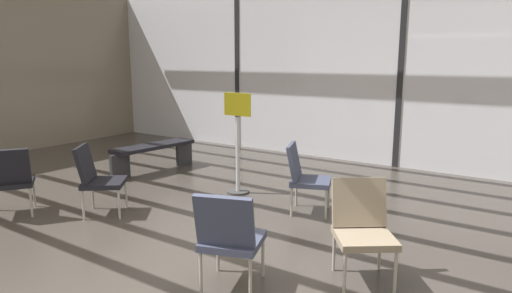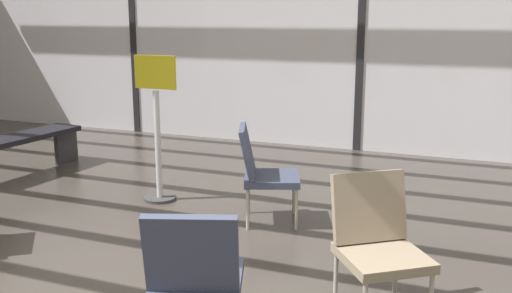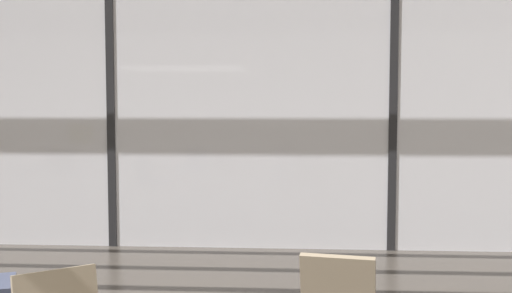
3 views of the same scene
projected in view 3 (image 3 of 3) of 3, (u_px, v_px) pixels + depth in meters
name	position (u px, v px, depth m)	size (l,w,h in m)	color
glass_curtain_wall	(112.00, 112.00, 7.82)	(14.00, 0.08, 3.41)	silver
window_mullion_1	(112.00, 112.00, 7.82)	(0.10, 0.12, 3.41)	black
window_mullion_2	(393.00, 112.00, 7.60)	(0.10, 0.12, 3.41)	black
parked_airplane	(97.00, 96.00, 12.05)	(12.14, 3.87, 3.87)	#B2BCD6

